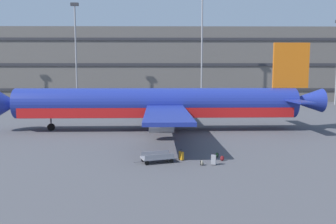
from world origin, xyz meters
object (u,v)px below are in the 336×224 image
at_px(suitcase_orange, 214,160).
at_px(backpack_teal, 222,158).
at_px(airliner, 160,105).
at_px(baggage_cart, 157,157).
at_px(suitcase_large, 181,156).
at_px(backpack_navy, 202,163).
at_px(backpack_purple, 217,155).

distance_m(suitcase_orange, backpack_teal, 1.57).
relative_size(airliner, baggage_cart, 12.55).
relative_size(airliner, suitcase_large, 44.00).
height_order(backpack_navy, backpack_purple, backpack_navy).
bearing_deg(backpack_purple, suitcase_orange, -104.02).
bearing_deg(backpack_purple, suitcase_large, -162.89).
xyz_separation_m(backpack_navy, backpack_teal, (1.84, 1.38, 0.01)).
bearing_deg(backpack_navy, suitcase_large, 133.12).
height_order(backpack_purple, baggage_cart, baggage_cart).
bearing_deg(backpack_purple, backpack_navy, -120.67).
bearing_deg(airliner, baggage_cart, -90.04).
xyz_separation_m(suitcase_orange, backpack_purple, (0.63, 2.53, -0.24)).
bearing_deg(baggage_cart, backpack_purple, 18.31).
relative_size(airliner, suitcase_orange, 45.61).
height_order(backpack_navy, backpack_teal, backpack_teal).
xyz_separation_m(suitcase_large, backpack_teal, (3.41, -0.29, -0.18)).
height_order(airliner, suitcase_large, airliner).
bearing_deg(suitcase_large, suitcase_orange, -31.96).
bearing_deg(airliner, backpack_purple, -70.70).
distance_m(backpack_purple, backpack_teal, 1.28).
relative_size(backpack_navy, baggage_cart, 0.14).
relative_size(suitcase_large, backpack_purple, 2.10).
distance_m(suitcase_large, backpack_purple, 3.28).
relative_size(suitcase_orange, backpack_purple, 2.02).
bearing_deg(suitcase_large, backpack_navy, -46.88).
xyz_separation_m(backpack_navy, backpack_purple, (1.56, 2.64, -0.01)).
height_order(suitcase_orange, backpack_purple, suitcase_orange).
xyz_separation_m(suitcase_large, baggage_cart, (-2.01, -0.74, 0.03)).
xyz_separation_m(airliner, baggage_cart, (-0.01, -16.34, -2.87)).
bearing_deg(suitcase_large, backpack_teal, -4.88).
xyz_separation_m(backpack_purple, baggage_cart, (-5.14, -1.70, 0.23)).
relative_size(suitcase_orange, backpack_teal, 1.88).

